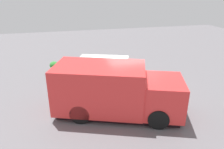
{
  "coord_description": "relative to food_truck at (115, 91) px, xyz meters",
  "views": [
    {
      "loc": [
        3.42,
        9.56,
        5.35
      ],
      "look_at": [
        0.64,
        -1.31,
        0.82
      ],
      "focal_mm": 34.18,
      "sensor_mm": 36.0,
      "label": 1
    }
  ],
  "objects": [
    {
      "name": "ground_plane",
      "position": [
        -1.18,
        -1.33,
        -1.09
      ],
      "size": [
        40.0,
        40.0,
        0.0
      ],
      "primitive_type": "plane",
      "color": "slate"
    },
    {
      "name": "food_truck",
      "position": [
        0.0,
        0.0,
        0.0
      ],
      "size": [
        5.98,
        4.31,
        2.28
      ],
      "color": "red",
      "rests_on": "ground_plane"
    },
    {
      "name": "person_customer",
      "position": [
        0.71,
        -4.24,
        -0.78
      ],
      "size": [
        0.53,
        0.78,
        0.83
      ],
      "color": "navy",
      "rests_on": "ground_plane"
    },
    {
      "name": "planter_flowering_far",
      "position": [
        2.67,
        -5.93,
        -0.68
      ],
      "size": [
        0.57,
        0.57,
        0.79
      ],
      "color": "#AA6E52",
      "rests_on": "ground_plane"
    }
  ]
}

